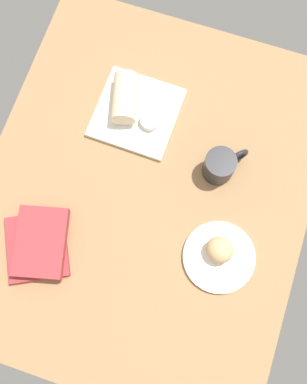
{
  "coord_description": "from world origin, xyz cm",
  "views": [
    {
      "loc": [
        -31.4,
        -12.55,
        132.26
      ],
      "look_at": [
        -0.61,
        -2.32,
        7.0
      ],
      "focal_mm": 44.52,
      "sensor_mm": 36.0,
      "label": 1
    }
  ],
  "objects_px": {
    "round_plate": "(219,257)",
    "coffee_mug": "(221,165)",
    "square_plate": "(137,113)",
    "breakfast_wrap": "(125,98)",
    "sauce_cup": "(150,121)",
    "scone_pastry": "(220,250)",
    "book_stack": "(39,244)"
  },
  "relations": [
    {
      "from": "square_plate",
      "to": "breakfast_wrap",
      "type": "relative_size",
      "value": 1.65
    },
    {
      "from": "sauce_cup",
      "to": "breakfast_wrap",
      "type": "bearing_deg",
      "value": 68.57
    },
    {
      "from": "square_plate",
      "to": "coffee_mug",
      "type": "distance_m",
      "value": 0.29
    },
    {
      "from": "square_plate",
      "to": "coffee_mug",
      "type": "height_order",
      "value": "coffee_mug"
    },
    {
      "from": "square_plate",
      "to": "book_stack",
      "type": "xyz_separation_m",
      "value": [
        -0.45,
        0.12,
        0.02
      ]
    },
    {
      "from": "book_stack",
      "to": "square_plate",
      "type": "bearing_deg",
      "value": -15.18
    },
    {
      "from": "round_plate",
      "to": "coffee_mug",
      "type": "height_order",
      "value": "coffee_mug"
    },
    {
      "from": "round_plate",
      "to": "book_stack",
      "type": "xyz_separation_m",
      "value": [
        -0.12,
        0.47,
        0.02
      ]
    },
    {
      "from": "square_plate",
      "to": "sauce_cup",
      "type": "xyz_separation_m",
      "value": [
        -0.02,
        -0.05,
        0.02
      ]
    },
    {
      "from": "breakfast_wrap",
      "to": "book_stack",
      "type": "relative_size",
      "value": 0.59
    },
    {
      "from": "coffee_mug",
      "to": "sauce_cup",
      "type": "bearing_deg",
      "value": 72.53
    },
    {
      "from": "sauce_cup",
      "to": "breakfast_wrap",
      "type": "xyz_separation_m",
      "value": [
        0.03,
        0.09,
        0.02
      ]
    },
    {
      "from": "sauce_cup",
      "to": "book_stack",
      "type": "xyz_separation_m",
      "value": [
        -0.43,
        0.17,
        -0.0
      ]
    },
    {
      "from": "round_plate",
      "to": "scone_pastry",
      "type": "bearing_deg",
      "value": 26.53
    },
    {
      "from": "book_stack",
      "to": "coffee_mug",
      "type": "distance_m",
      "value": 0.53
    },
    {
      "from": "sauce_cup",
      "to": "book_stack",
      "type": "relative_size",
      "value": 0.25
    },
    {
      "from": "scone_pastry",
      "to": "sauce_cup",
      "type": "bearing_deg",
      "value": 44.63
    },
    {
      "from": "scone_pastry",
      "to": "book_stack",
      "type": "xyz_separation_m",
      "value": [
        -0.13,
        0.46,
        -0.02
      ]
    },
    {
      "from": "square_plate",
      "to": "breakfast_wrap",
      "type": "xyz_separation_m",
      "value": [
        0.02,
        0.04,
        0.04
      ]
    },
    {
      "from": "round_plate",
      "to": "book_stack",
      "type": "distance_m",
      "value": 0.48
    },
    {
      "from": "breakfast_wrap",
      "to": "scone_pastry",
      "type": "bearing_deg",
      "value": 124.23
    },
    {
      "from": "round_plate",
      "to": "square_plate",
      "type": "bearing_deg",
      "value": 46.62
    },
    {
      "from": "breakfast_wrap",
      "to": "round_plate",
      "type": "bearing_deg",
      "value": 123.6
    },
    {
      "from": "scone_pastry",
      "to": "breakfast_wrap",
      "type": "bearing_deg",
      "value": 48.98
    },
    {
      "from": "breakfast_wrap",
      "to": "book_stack",
      "type": "bearing_deg",
      "value": 65.11
    },
    {
      "from": "square_plate",
      "to": "breakfast_wrap",
      "type": "height_order",
      "value": "breakfast_wrap"
    },
    {
      "from": "scone_pastry",
      "to": "breakfast_wrap",
      "type": "distance_m",
      "value": 0.5
    },
    {
      "from": "coffee_mug",
      "to": "scone_pastry",
      "type": "bearing_deg",
      "value": -164.05
    },
    {
      "from": "scone_pastry",
      "to": "book_stack",
      "type": "bearing_deg",
      "value": 106.24
    },
    {
      "from": "book_stack",
      "to": "coffee_mug",
      "type": "height_order",
      "value": "coffee_mug"
    },
    {
      "from": "sauce_cup",
      "to": "book_stack",
      "type": "height_order",
      "value": "book_stack"
    },
    {
      "from": "breakfast_wrap",
      "to": "book_stack",
      "type": "distance_m",
      "value": 0.47
    }
  ]
}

